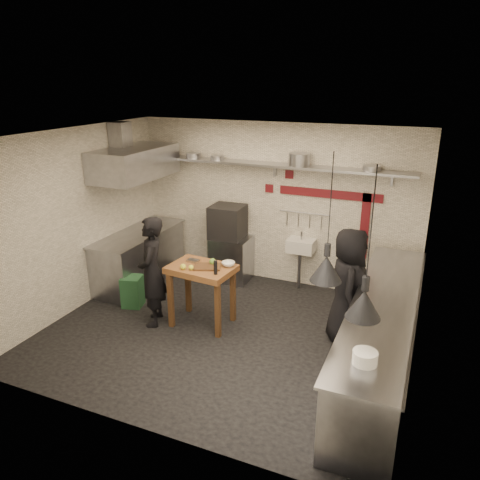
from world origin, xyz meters
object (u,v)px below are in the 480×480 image
at_px(chef_right, 348,287).
at_px(prep_table, 202,295).
at_px(chef_left, 152,272).
at_px(combi_oven, 228,222).
at_px(oven_stand, 232,258).
at_px(green_bin, 133,291).

bearing_deg(chef_right, prep_table, 87.65).
xyz_separation_m(prep_table, chef_left, (-0.68, -0.25, 0.36)).
bearing_deg(chef_left, chef_right, 79.24).
bearing_deg(prep_table, chef_left, -154.04).
height_order(combi_oven, chef_right, chef_right).
xyz_separation_m(prep_table, chef_right, (2.04, 0.36, 0.36)).
height_order(oven_stand, chef_left, chef_left).
bearing_deg(combi_oven, chef_left, -102.09).
height_order(green_bin, prep_table, prep_table).
height_order(combi_oven, chef_left, chef_left).
xyz_separation_m(green_bin, chef_right, (3.33, 0.29, 0.57)).
xyz_separation_m(green_bin, prep_table, (1.29, -0.07, 0.21)).
bearing_deg(prep_table, combi_oven, 106.67).
bearing_deg(chef_left, combi_oven, 145.84).
relative_size(green_bin, chef_right, 0.31).
bearing_deg(chef_left, prep_table, 87.06).
distance_m(oven_stand, combi_oven, 0.69).
relative_size(oven_stand, chef_right, 0.49).
bearing_deg(green_bin, chef_right, 5.01).
bearing_deg(oven_stand, chef_left, -103.54).
distance_m(green_bin, chef_left, 0.90).
distance_m(combi_oven, chef_right, 2.69).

